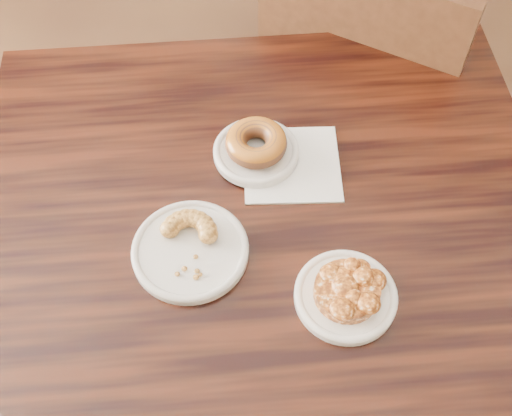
% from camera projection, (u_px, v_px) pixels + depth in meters
% --- Properties ---
extents(floor, '(5.00, 5.00, 0.00)m').
position_uv_depth(floor, '(279.00, 354.00, 1.67)').
color(floor, black).
rests_on(floor, ground).
extents(cafe_table, '(1.14, 1.14, 0.75)m').
position_uv_depth(cafe_table, '(266.00, 337.00, 1.30)').
color(cafe_table, black).
rests_on(cafe_table, floor).
extents(chair_far, '(0.58, 0.58, 0.90)m').
position_uv_depth(chair_far, '(371.00, 85.00, 1.60)').
color(chair_far, black).
rests_on(chair_far, floor).
extents(napkin, '(0.19, 0.19, 0.00)m').
position_uv_depth(napkin, '(292.00, 164.00, 1.07)').
color(napkin, white).
rests_on(napkin, cafe_table).
extents(plate_donut, '(0.14, 0.14, 0.01)m').
position_uv_depth(plate_donut, '(256.00, 152.00, 1.08)').
color(plate_donut, white).
rests_on(plate_donut, napkin).
extents(plate_cruller, '(0.18, 0.18, 0.01)m').
position_uv_depth(plate_cruller, '(190.00, 251.00, 0.97)').
color(plate_cruller, silver).
rests_on(plate_cruller, cafe_table).
extents(plate_fritter, '(0.15, 0.15, 0.01)m').
position_uv_depth(plate_fritter, '(345.00, 296.00, 0.93)').
color(plate_fritter, white).
rests_on(plate_fritter, cafe_table).
extents(glazed_donut, '(0.10, 0.10, 0.04)m').
position_uv_depth(glazed_donut, '(256.00, 143.00, 1.06)').
color(glazed_donut, brown).
rests_on(glazed_donut, plate_donut).
extents(apple_fritter, '(0.13, 0.13, 0.03)m').
position_uv_depth(apple_fritter, '(347.00, 289.00, 0.91)').
color(apple_fritter, '#441B07').
rests_on(apple_fritter, plate_fritter).
extents(cruller_fragment, '(0.10, 0.10, 0.03)m').
position_uv_depth(cruller_fragment, '(189.00, 244.00, 0.96)').
color(cruller_fragment, brown).
rests_on(cruller_fragment, plate_cruller).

